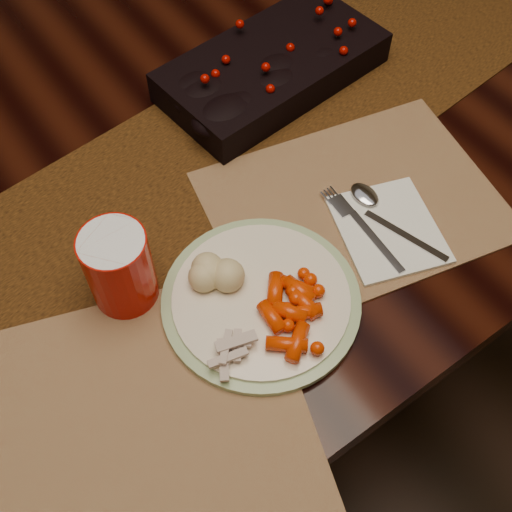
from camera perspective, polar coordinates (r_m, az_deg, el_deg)
floor at (r=1.61m, az=-5.20°, el=-9.28°), size 5.00×5.00×0.00m
dining_table at (r=1.28m, az=-6.46°, el=-2.36°), size 1.80×1.00×0.75m
table_runner at (r=0.93m, az=-7.02°, el=6.10°), size 1.55×0.47×0.00m
centerpiece at (r=1.06m, az=1.47°, el=16.80°), size 0.37×0.22×0.07m
placemat_main at (r=0.92m, az=8.71°, el=4.57°), size 0.45×0.37×0.00m
placemat_second at (r=0.77m, az=-13.34°, el=-15.33°), size 0.54×0.47×0.00m
dinner_plate at (r=0.81m, az=0.45°, el=-3.90°), size 0.28×0.28×0.01m
baby_carrots at (r=0.79m, az=4.18°, el=-4.50°), size 0.11×0.09×0.02m
mashed_potatoes at (r=0.80m, az=-3.79°, el=-0.93°), size 0.08×0.07×0.04m
turkey_shreds at (r=0.76m, az=-2.31°, el=-8.96°), size 0.08×0.07×0.02m
napkin at (r=0.89m, az=11.65°, el=2.36°), size 0.17×0.18×0.01m
fork at (r=0.88m, az=9.86°, el=2.11°), size 0.03×0.15×0.00m
spoon at (r=0.89m, az=12.03°, el=2.91°), size 0.08×0.16×0.00m
red_cup at (r=0.79m, az=-12.06°, el=-1.03°), size 0.09×0.09×0.11m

